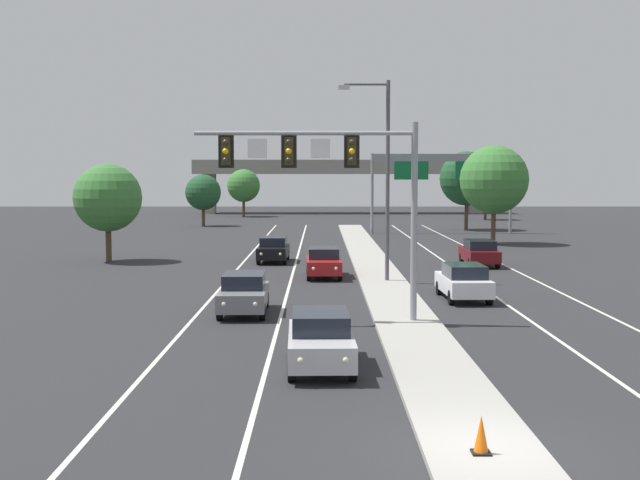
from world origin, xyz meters
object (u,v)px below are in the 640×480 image
(car_oncoming_red, at_px, (324,262))
(car_oncoming_black, at_px, (274,249))
(overhead_signal_mast, at_px, (336,173))
(tree_far_right_c, at_px, (467,179))
(highway_sign_gantry, at_px, (442,168))
(street_lamp_median, at_px, (384,168))
(car_oncoming_grey, at_px, (244,293))
(tree_far_right_b, at_px, (486,189))
(traffic_cone_median_nose, at_px, (482,435))
(tree_far_left_b, at_px, (244,186))
(car_receding_white, at_px, (464,281))
(tree_far_left_c, at_px, (108,198))
(tree_far_left_a, at_px, (204,192))
(car_oncoming_silver, at_px, (321,339))
(tree_far_right_a, at_px, (495,180))
(car_receding_darkred, at_px, (480,252))

(car_oncoming_red, relative_size, car_oncoming_black, 1.00)
(overhead_signal_mast, relative_size, tree_far_right_c, 1.03)
(highway_sign_gantry, bearing_deg, street_lamp_median, -102.81)
(car_oncoming_grey, height_order, tree_far_right_b, tree_far_right_b)
(traffic_cone_median_nose, height_order, tree_far_left_b, tree_far_left_b)
(car_receding_white, distance_m, highway_sign_gantry, 42.46)
(highway_sign_gantry, bearing_deg, tree_far_right_c, 56.68)
(tree_far_left_c, bearing_deg, tree_far_left_b, 86.76)
(car_oncoming_grey, relative_size, car_receding_white, 1.00)
(car_receding_white, xyz_separation_m, highway_sign_gantry, (5.10, 41.81, 5.34))
(car_oncoming_black, distance_m, tree_far_left_a, 38.57)
(tree_far_left_b, bearing_deg, car_oncoming_silver, -83.34)
(tree_far_right_b, bearing_deg, car_oncoming_silver, -104.45)
(traffic_cone_median_nose, distance_m, tree_far_right_a, 51.39)
(car_oncoming_grey, distance_m, tree_far_left_b, 77.58)
(overhead_signal_mast, xyz_separation_m, tree_far_left_a, (-13.12, 59.06, -1.90))
(overhead_signal_mast, relative_size, tree_far_right_b, 1.39)
(car_receding_darkred, distance_m, tree_far_right_c, 33.71)
(street_lamp_median, relative_size, car_receding_darkred, 2.23)
(car_receding_white, height_order, tree_far_left_a, tree_far_left_a)
(car_oncoming_grey, bearing_deg, tree_far_right_b, 71.46)
(car_receding_darkred, relative_size, traffic_cone_median_nose, 6.05)
(car_oncoming_silver, distance_m, car_oncoming_black, 28.90)
(car_oncoming_silver, height_order, tree_far_left_a, tree_far_left_a)
(car_receding_darkred, relative_size, tree_far_left_b, 0.71)
(car_oncoming_red, height_order, tree_far_right_c, tree_far_right_c)
(tree_far_left_a, bearing_deg, car_receding_darkred, -60.71)
(tree_far_left_c, bearing_deg, car_oncoming_grey, -62.35)
(highway_sign_gantry, xyz_separation_m, tree_far_right_a, (2.33, -12.33, -1.06))
(traffic_cone_median_nose, distance_m, tree_far_left_c, 40.36)
(highway_sign_gantry, height_order, tree_far_left_c, highway_sign_gantry)
(tree_far_right_a, distance_m, tree_far_left_b, 50.12)
(tree_far_right_b, distance_m, tree_far_left_c, 60.12)
(tree_far_left_c, bearing_deg, overhead_signal_mast, -57.78)
(tree_far_right_c, relative_size, tree_far_left_b, 1.25)
(car_oncoming_black, bearing_deg, traffic_cone_median_nose, -80.67)
(tree_far_left_a, bearing_deg, car_oncoming_black, -75.52)
(car_oncoming_silver, bearing_deg, tree_far_left_c, 114.73)
(traffic_cone_median_nose, bearing_deg, tree_far_left_b, 97.95)
(tree_far_right_c, distance_m, tree_far_left_c, 41.44)
(car_oncoming_silver, bearing_deg, tree_far_right_a, 72.08)
(tree_far_right_c, xyz_separation_m, tree_far_left_a, (-27.16, 6.41, -1.50))
(car_oncoming_silver, bearing_deg, car_receding_darkred, 70.17)
(tree_far_right_b, relative_size, tree_far_left_a, 1.04)
(street_lamp_median, height_order, car_receding_white, street_lamp_median)
(car_oncoming_silver, bearing_deg, tree_far_right_c, 76.24)
(highway_sign_gantry, height_order, tree_far_left_b, highway_sign_gantry)
(car_oncoming_red, relative_size, tree_far_left_b, 0.72)
(car_receding_white, distance_m, tree_far_left_c, 25.60)
(car_oncoming_black, distance_m, tree_far_right_c, 35.74)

